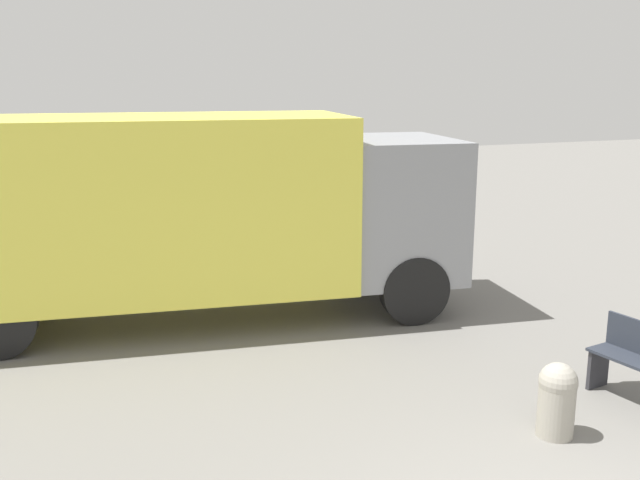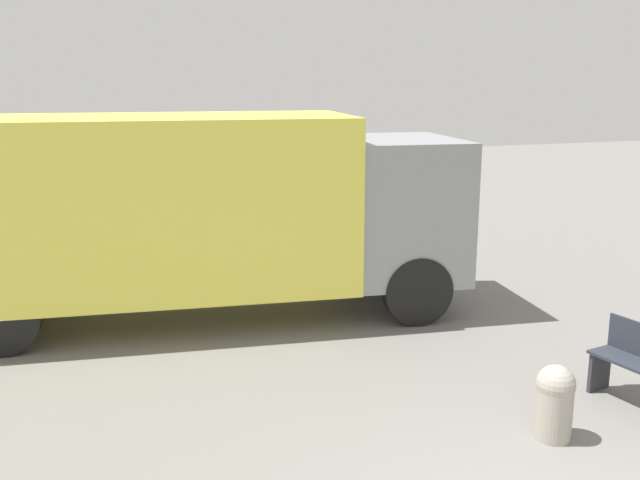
{
  "view_description": "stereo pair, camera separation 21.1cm",
  "coord_description": "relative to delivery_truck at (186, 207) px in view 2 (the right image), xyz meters",
  "views": [
    {
      "loc": [
        -3.51,
        -3.43,
        3.72
      ],
      "look_at": [
        -0.42,
        4.72,
        1.71
      ],
      "focal_mm": 40.0,
      "sensor_mm": 36.0,
      "label": 1
    },
    {
      "loc": [
        -3.31,
        -3.51,
        3.72
      ],
      "look_at": [
        -0.42,
        4.72,
        1.71
      ],
      "focal_mm": 40.0,
      "sensor_mm": 36.0,
      "label": 2
    }
  ],
  "objects": [
    {
      "name": "bollard_near_bench",
      "position": [
        2.95,
        -5.12,
        -1.34
      ],
      "size": [
        0.4,
        0.4,
        0.81
      ],
      "color": "#9E998C",
      "rests_on": "ground"
    },
    {
      "name": "delivery_truck",
      "position": [
        0.0,
        0.0,
        0.0
      ],
      "size": [
        8.62,
        3.38,
        3.14
      ],
      "rotation": [
        0.0,
        0.0,
        -0.13
      ],
      "color": "#EAE04C",
      "rests_on": "ground"
    }
  ]
}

